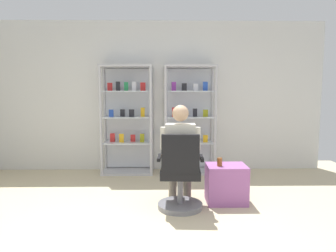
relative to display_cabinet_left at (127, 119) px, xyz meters
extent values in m
plane|color=#C6B793|center=(0.55, -2.76, -0.96)|extent=(7.20, 7.20, 0.00)
cube|color=silver|center=(0.55, 0.24, 0.39)|extent=(6.00, 0.10, 2.70)
cylinder|color=#B7B7BC|center=(-0.43, -0.26, -0.01)|extent=(0.05, 0.05, 1.90)
cylinder|color=#B7B7BC|center=(0.42, -0.26, -0.01)|extent=(0.05, 0.05, 1.90)
cylinder|color=#B7B7BC|center=(-0.43, 0.14, -0.01)|extent=(0.05, 0.05, 1.90)
cylinder|color=#B7B7BC|center=(0.42, 0.14, -0.01)|extent=(0.05, 0.05, 1.90)
cube|color=#B7B7BC|center=(0.00, -0.06, 0.92)|extent=(0.90, 0.45, 0.04)
cube|color=#B7B7BC|center=(0.00, -0.06, -0.94)|extent=(0.90, 0.45, 0.04)
cube|color=silver|center=(0.00, 0.15, -0.01)|extent=(0.84, 0.02, 1.80)
cube|color=silver|center=(0.00, -0.06, -0.41)|extent=(0.82, 0.39, 0.02)
cube|color=red|center=(-0.27, -0.03, -0.33)|extent=(0.08, 0.05, 0.15)
cube|color=gold|center=(-0.10, -0.10, -0.33)|extent=(0.09, 0.05, 0.15)
cube|color=red|center=(0.10, -0.03, -0.35)|extent=(0.08, 0.04, 0.12)
cube|color=#999919|center=(0.26, -0.07, -0.33)|extent=(0.08, 0.05, 0.14)
cube|color=silver|center=(0.00, -0.06, 0.04)|extent=(0.82, 0.39, 0.02)
cube|color=#264CB2|center=(-0.27, -0.09, 0.11)|extent=(0.08, 0.04, 0.13)
cube|color=black|center=(-0.08, -0.04, 0.11)|extent=(0.08, 0.04, 0.13)
cube|color=black|center=(0.09, -0.10, 0.11)|extent=(0.09, 0.05, 0.13)
cube|color=gold|center=(0.28, -0.07, 0.12)|extent=(0.07, 0.04, 0.16)
cube|color=silver|center=(0.00, -0.06, 0.49)|extent=(0.82, 0.39, 0.02)
cube|color=red|center=(-0.29, -0.02, 0.56)|extent=(0.09, 0.05, 0.14)
cube|color=black|center=(-0.14, -0.09, 0.57)|extent=(0.08, 0.05, 0.16)
cube|color=#268C4C|center=(-0.01, -0.05, 0.57)|extent=(0.07, 0.04, 0.15)
cube|color=silver|center=(0.13, -0.09, 0.57)|extent=(0.08, 0.05, 0.16)
cube|color=red|center=(0.28, -0.07, 0.56)|extent=(0.09, 0.05, 0.14)
cylinder|color=#B7B7BC|center=(0.67, -0.26, -0.01)|extent=(0.05, 0.05, 1.90)
cylinder|color=#B7B7BC|center=(1.52, -0.26, -0.01)|extent=(0.05, 0.05, 1.90)
cylinder|color=#B7B7BC|center=(0.67, 0.14, -0.01)|extent=(0.05, 0.05, 1.90)
cylinder|color=#B7B7BC|center=(1.52, 0.14, -0.01)|extent=(0.05, 0.05, 1.90)
cube|color=#B7B7BC|center=(1.10, -0.06, 0.92)|extent=(0.90, 0.45, 0.04)
cube|color=#B7B7BC|center=(1.10, -0.06, -0.94)|extent=(0.90, 0.45, 0.04)
cube|color=silver|center=(1.10, 0.15, -0.01)|extent=(0.84, 0.02, 1.80)
cube|color=silver|center=(1.10, -0.06, -0.41)|extent=(0.82, 0.39, 0.02)
cube|color=#264CB2|center=(0.81, -0.02, -0.33)|extent=(0.08, 0.04, 0.16)
cube|color=gold|center=(0.95, -0.05, -0.34)|extent=(0.08, 0.05, 0.13)
cube|color=red|center=(1.09, -0.04, -0.34)|extent=(0.08, 0.06, 0.12)
cube|color=gold|center=(1.25, -0.06, -0.34)|extent=(0.09, 0.04, 0.14)
cube|color=gold|center=(1.38, -0.10, -0.35)|extent=(0.08, 0.05, 0.12)
cube|color=silver|center=(1.10, -0.06, 0.04)|extent=(0.82, 0.39, 0.02)
cube|color=red|center=(0.83, -0.08, 0.12)|extent=(0.08, 0.05, 0.16)
cube|color=purple|center=(1.00, -0.03, 0.11)|extent=(0.08, 0.06, 0.13)
cube|color=black|center=(1.19, -0.10, 0.11)|extent=(0.07, 0.04, 0.14)
cube|color=#999919|center=(1.38, -0.08, 0.10)|extent=(0.09, 0.05, 0.12)
cube|color=silver|center=(1.10, -0.06, 0.49)|extent=(0.82, 0.39, 0.02)
cube|color=purple|center=(0.82, -0.04, 0.57)|extent=(0.08, 0.06, 0.15)
cube|color=black|center=(1.00, -0.06, 0.56)|extent=(0.09, 0.05, 0.13)
cube|color=silver|center=(1.20, -0.10, 0.55)|extent=(0.08, 0.05, 0.12)
cube|color=#264CB2|center=(1.37, -0.09, 0.57)|extent=(0.09, 0.05, 0.15)
cylinder|color=slate|center=(0.84, -1.76, -0.93)|extent=(0.56, 0.56, 0.06)
cylinder|color=slate|center=(0.84, -1.76, -0.73)|extent=(0.07, 0.07, 0.41)
cube|color=black|center=(0.84, -1.76, -0.50)|extent=(0.50, 0.50, 0.10)
cube|color=black|center=(0.83, -1.97, -0.23)|extent=(0.44, 0.10, 0.45)
cube|color=black|center=(1.10, -1.78, -0.32)|extent=(0.05, 0.30, 0.04)
cube|color=black|center=(0.58, -1.75, -0.32)|extent=(0.05, 0.30, 0.04)
cylinder|color=slate|center=(0.95, -1.57, -0.40)|extent=(0.16, 0.41, 0.14)
cylinder|color=slate|center=(0.96, -1.37, -0.68)|extent=(0.11, 0.11, 0.56)
cylinder|color=slate|center=(0.75, -1.56, -0.40)|extent=(0.16, 0.41, 0.14)
cylinder|color=slate|center=(0.76, -1.36, -0.68)|extent=(0.11, 0.11, 0.56)
cube|color=beige|center=(0.84, -1.76, -0.15)|extent=(0.37, 0.24, 0.50)
sphere|color=tan|center=(0.84, -1.76, 0.23)|extent=(0.20, 0.20, 0.20)
cylinder|color=beige|center=(1.04, -1.77, -0.08)|extent=(0.09, 0.09, 0.28)
cylinder|color=tan|center=(1.05, -1.59, -0.30)|extent=(0.09, 0.30, 0.08)
cylinder|color=beige|center=(0.64, -1.75, -0.08)|extent=(0.09, 0.09, 0.28)
cylinder|color=tan|center=(0.65, -1.57, -0.30)|extent=(0.09, 0.30, 0.08)
cube|color=#9E599E|center=(1.46, -1.57, -0.72)|extent=(0.51, 0.41, 0.50)
cylinder|color=brown|center=(1.36, -1.62, -0.41)|extent=(0.07, 0.07, 0.11)
camera|label=1|loc=(0.63, -5.53, 0.50)|focal=33.41mm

